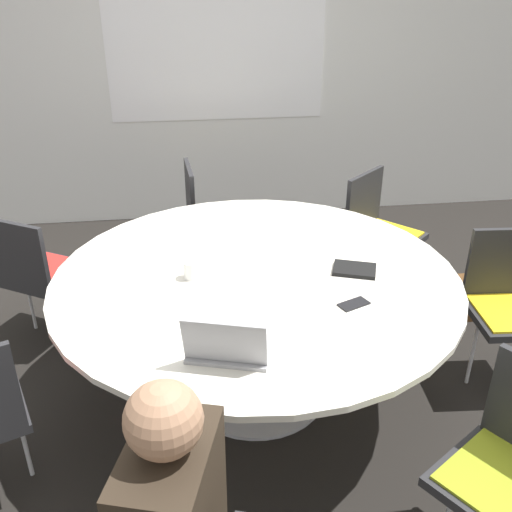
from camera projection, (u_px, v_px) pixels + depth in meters
name	position (u px, v px, depth m)	size (l,w,h in m)	color
ground_plane	(256.00, 390.00, 3.15)	(16.00, 16.00, 0.00)	black
wall_back	(216.00, 64.00, 4.77)	(8.00, 0.07, 2.70)	silver
conference_table	(256.00, 293.00, 2.87)	(2.00, 2.00, 0.73)	#B7B7BC
chair_2	(511.00, 297.00, 3.05)	(0.47, 0.45, 0.86)	#262628
chair_3	(378.00, 225.00, 3.89)	(0.61, 0.61, 0.86)	#262628
chair_4	(209.00, 212.00, 4.10)	(0.45, 0.47, 0.86)	#262628
chair_5	(37.00, 268.00, 3.34)	(0.59, 0.59, 0.86)	#262628
laptop	(228.00, 346.00, 2.20)	(0.38, 0.33, 0.21)	#99999E
spiral_notebook	(354.00, 269.00, 2.84)	(0.25, 0.21, 0.02)	black
coffee_cup	(191.00, 270.00, 2.76)	(0.07, 0.07, 0.09)	white
cell_phone	(354.00, 304.00, 2.56)	(0.16, 0.12, 0.01)	black
handbag	(452.00, 299.00, 3.75)	(0.36, 0.16, 0.28)	#513319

